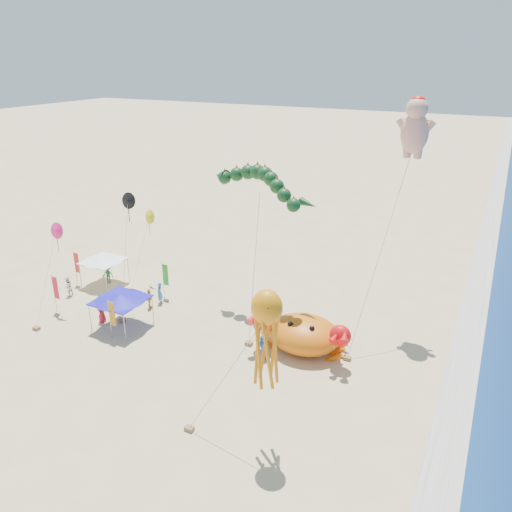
{
  "coord_description": "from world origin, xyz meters",
  "views": [
    {
      "loc": [
        12.14,
        -26.28,
        19.4
      ],
      "look_at": [
        -2.0,
        2.0,
        6.5
      ],
      "focal_mm": 35.0,
      "sensor_mm": 36.0,
      "label": 1
    }
  ],
  "objects_px": {
    "crab_inflatable": "(304,333)",
    "cherub_kite": "(415,126)",
    "canopy_blue": "(120,298)",
    "canopy_white": "(103,259)",
    "octopus_kite": "(266,331)",
    "dragon_kite": "(258,187)"
  },
  "relations": [
    {
      "from": "octopus_kite",
      "to": "canopy_blue",
      "type": "xyz_separation_m",
      "value": [
        -14.96,
        6.1,
        -4.32
      ]
    },
    {
      "from": "octopus_kite",
      "to": "canopy_blue",
      "type": "distance_m",
      "value": 16.72
    },
    {
      "from": "octopus_kite",
      "to": "canopy_blue",
      "type": "height_order",
      "value": "octopus_kite"
    },
    {
      "from": "cherub_kite",
      "to": "octopus_kite",
      "type": "height_order",
      "value": "cherub_kite"
    },
    {
      "from": "dragon_kite",
      "to": "octopus_kite",
      "type": "height_order",
      "value": "dragon_kite"
    },
    {
      "from": "cherub_kite",
      "to": "canopy_white",
      "type": "xyz_separation_m",
      "value": [
        -24.66,
        -5.28,
        -12.33
      ]
    },
    {
      "from": "crab_inflatable",
      "to": "canopy_white",
      "type": "xyz_separation_m",
      "value": [
        -20.02,
        2.17,
        1.1
      ]
    },
    {
      "from": "crab_inflatable",
      "to": "octopus_kite",
      "type": "bearing_deg",
      "value": -81.11
    },
    {
      "from": "crab_inflatable",
      "to": "canopy_white",
      "type": "relative_size",
      "value": 1.97
    },
    {
      "from": "crab_inflatable",
      "to": "canopy_blue",
      "type": "relative_size",
      "value": 1.79
    },
    {
      "from": "crab_inflatable",
      "to": "cherub_kite",
      "type": "distance_m",
      "value": 16.05
    },
    {
      "from": "cherub_kite",
      "to": "canopy_blue",
      "type": "height_order",
      "value": "cherub_kite"
    },
    {
      "from": "canopy_white",
      "to": "crab_inflatable",
      "type": "bearing_deg",
      "value": -6.17
    },
    {
      "from": "canopy_blue",
      "to": "canopy_white",
      "type": "distance_m",
      "value": 8.35
    },
    {
      "from": "cherub_kite",
      "to": "canopy_blue",
      "type": "relative_size",
      "value": 4.35
    },
    {
      "from": "crab_inflatable",
      "to": "octopus_kite",
      "type": "distance_m",
      "value": 10.76
    },
    {
      "from": "octopus_kite",
      "to": "crab_inflatable",
      "type": "bearing_deg",
      "value": 98.89
    },
    {
      "from": "cherub_kite",
      "to": "canopy_blue",
      "type": "xyz_separation_m",
      "value": [
        -18.17,
        -10.52,
        -12.33
      ]
    },
    {
      "from": "crab_inflatable",
      "to": "canopy_white",
      "type": "bearing_deg",
      "value": 173.83
    },
    {
      "from": "octopus_kite",
      "to": "canopy_blue",
      "type": "bearing_deg",
      "value": 157.82
    },
    {
      "from": "crab_inflatable",
      "to": "cherub_kite",
      "type": "bearing_deg",
      "value": 58.02
    },
    {
      "from": "crab_inflatable",
      "to": "cherub_kite",
      "type": "xyz_separation_m",
      "value": [
        4.65,
        7.44,
        13.44
      ]
    }
  ]
}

